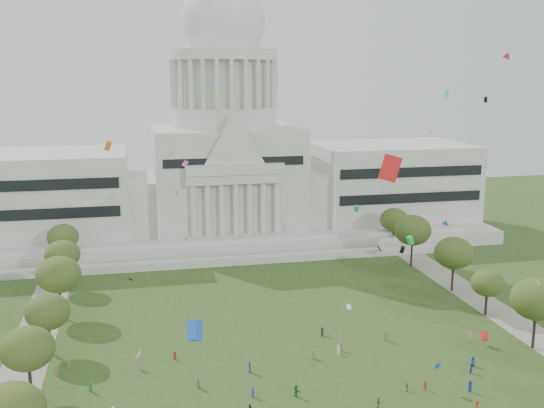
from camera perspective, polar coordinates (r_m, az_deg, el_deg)
capitol at (r=198.65m, az=-4.20°, el=3.44°), size 160.00×64.50×91.30m
path_left at (r=123.87m, az=-21.27°, el=-13.31°), size 8.00×160.00×0.04m
path_right at (r=143.49m, az=20.75°, el=-9.79°), size 8.00×160.00×0.04m
row_tree_l_2 at (r=108.54m, az=-21.06°, el=-12.02°), size 8.42×8.42×11.97m
row_tree_r_2 at (r=128.48m, az=22.65°, el=-7.88°), size 9.55×9.55×13.58m
row_tree_l_3 at (r=123.77m, az=-19.47°, el=-9.09°), size 8.12×8.12×11.55m
row_tree_r_3 at (r=142.86m, az=18.76°, el=-6.73°), size 7.01×7.01×9.98m
row_tree_l_4 at (r=140.78m, az=-18.60°, el=-6.01°), size 9.29×9.29×13.21m
row_tree_r_4 at (r=155.28m, az=16.00°, el=-4.24°), size 9.19×9.19×13.06m
row_tree_l_5 at (r=158.90m, az=-18.28°, el=-4.35°), size 8.33×8.33×11.85m
row_tree_r_5 at (r=171.96m, az=12.49°, el=-2.31°), size 9.82×9.82×13.96m
row_tree_l_6 at (r=176.54m, az=-18.23°, el=-2.81°), size 8.19×8.19×11.64m
row_tree_r_6 at (r=189.19m, az=10.91°, el=-1.41°), size 8.42×8.42×11.97m
person_0 at (r=120.56m, az=17.56°, el=-13.29°), size 1.05×0.94×1.80m
person_2 at (r=117.95m, az=17.48°, el=-13.88°), size 1.00×0.88×1.74m
person_3 at (r=110.36m, az=13.55°, el=-15.54°), size 0.60×1.07×1.61m
person_4 at (r=103.84m, az=9.51°, el=-17.17°), size 0.89×1.14×1.71m
person_5 at (r=105.62m, az=2.18°, el=-16.39°), size 1.43×2.01×2.02m
person_9 at (r=106.42m, az=17.92°, el=-16.85°), size 0.88×1.24×1.73m
person_10 at (r=109.49m, az=11.99°, el=-15.76°), size 0.72×0.92×1.39m
distant_crowd at (r=108.98m, az=-3.06°, el=-15.55°), size 66.67×35.30×1.95m
kite_swarm at (r=94.36m, az=5.24°, el=-1.33°), size 85.35×106.77×62.60m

